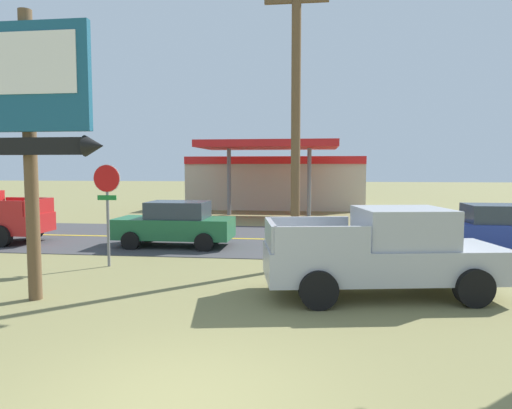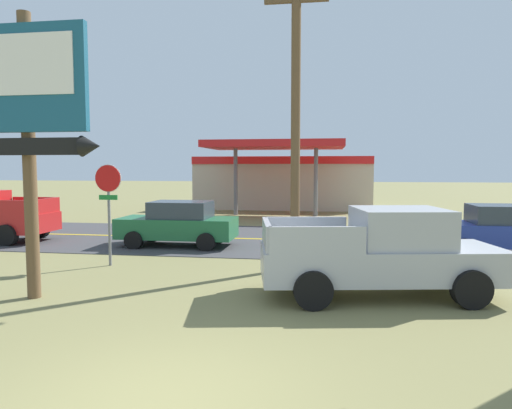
{
  "view_description": "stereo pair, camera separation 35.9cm",
  "coord_description": "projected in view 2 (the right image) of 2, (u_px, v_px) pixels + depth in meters",
  "views": [
    {
      "loc": [
        1.67,
        -5.18,
        2.86
      ],
      "look_at": [
        0.0,
        8.0,
        1.8
      ],
      "focal_mm": 32.59,
      "sensor_mm": 36.0,
      "label": 1
    },
    {
      "loc": [
        2.02,
        -5.13,
        2.86
      ],
      "look_at": [
        0.0,
        8.0,
        1.8
      ],
      "focal_mm": 32.59,
      "sensor_mm": 36.0,
      "label": 2
    }
  ],
  "objects": [
    {
      "name": "ground_plane",
      "position": [
        155.0,
        405.0,
        5.59
      ],
      "size": [
        180.0,
        180.0,
        0.0
      ],
      "primitive_type": "plane",
      "color": "olive"
    },
    {
      "name": "road_asphalt",
      "position": [
        275.0,
        240.0,
        18.4
      ],
      "size": [
        140.0,
        8.0,
        0.02
      ],
      "primitive_type": "cube",
      "color": "#3D3D3F",
      "rests_on": "ground"
    },
    {
      "name": "road_centre_line",
      "position": [
        275.0,
        239.0,
        18.4
      ],
      "size": [
        126.0,
        0.2,
        0.01
      ],
      "primitive_type": "cube",
      "color": "gold",
      "rests_on": "road_asphalt"
    },
    {
      "name": "motel_sign",
      "position": [
        26.0,
        106.0,
        9.76
      ],
      "size": [
        3.21,
        0.54,
        6.13
      ],
      "color": "brown",
      "rests_on": "ground"
    },
    {
      "name": "stop_sign",
      "position": [
        108.0,
        196.0,
        13.4
      ],
      "size": [
        0.8,
        0.08,
        2.95
      ],
      "color": "slate",
      "rests_on": "ground"
    },
    {
      "name": "utility_pole",
      "position": [
        296.0,
        103.0,
        12.81
      ],
      "size": [
        1.95,
        0.26,
        8.69
      ],
      "color": "brown",
      "rests_on": "ground"
    },
    {
      "name": "gas_station",
      "position": [
        284.0,
        180.0,
        33.16
      ],
      "size": [
        12.0,
        11.5,
        4.4
      ],
      "color": "beige",
      "rests_on": "ground"
    },
    {
      "name": "pickup_silver_parked_on_lawn",
      "position": [
        382.0,
        253.0,
        10.29
      ],
      "size": [
        5.46,
        2.91,
        1.96
      ],
      "color": "#A8AAAF",
      "rests_on": "ground"
    },
    {
      "name": "car_blue_mid_lane",
      "position": [
        500.0,
        230.0,
        15.2
      ],
      "size": [
        4.2,
        2.0,
        1.64
      ],
      "color": "#233893",
      "rests_on": "ground"
    },
    {
      "name": "car_green_far_lane",
      "position": [
        178.0,
        223.0,
        16.87
      ],
      "size": [
        4.2,
        2.0,
        1.64
      ],
      "color": "#1E6038",
      "rests_on": "ground"
    }
  ]
}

